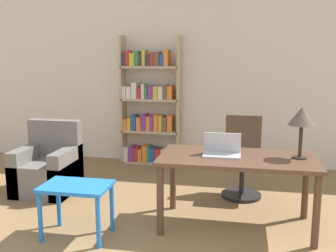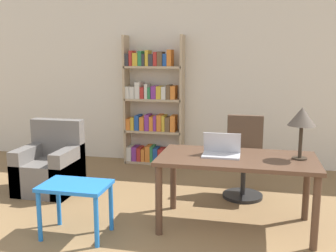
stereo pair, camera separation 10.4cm
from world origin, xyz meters
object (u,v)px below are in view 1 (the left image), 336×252
(office_chair, at_px, (242,159))
(armchair, at_px, (48,169))
(bookshelf, at_px, (149,108))
(desk, at_px, (237,166))
(laptop, at_px, (222,151))
(side_table_blue, at_px, (76,193))
(table_lamp, at_px, (302,118))

(office_chair, xyz_separation_m, armchair, (-2.47, -0.35, -0.17))
(bookshelf, bearing_deg, armchair, -121.36)
(office_chair, distance_m, bookshelf, 1.99)
(desk, bearing_deg, laptop, 176.94)
(office_chair, relative_size, side_table_blue, 1.56)
(laptop, distance_m, office_chair, 1.03)
(laptop, xyz_separation_m, side_table_blue, (-1.35, -0.55, -0.36))
(laptop, bearing_deg, desk, -3.06)
(laptop, relative_size, bookshelf, 0.18)
(side_table_blue, distance_m, bookshelf, 2.76)
(desk, distance_m, office_chair, 0.98)
(armchair, height_order, bookshelf, bookshelf)
(desk, height_order, office_chair, office_chair)
(desk, distance_m, bookshelf, 2.64)
(desk, xyz_separation_m, side_table_blue, (-1.51, -0.54, -0.21))
(table_lamp, height_order, side_table_blue, table_lamp)
(side_table_blue, relative_size, armchair, 0.71)
(side_table_blue, xyz_separation_m, bookshelf, (0.05, 2.72, 0.47))
(desk, xyz_separation_m, laptop, (-0.16, 0.01, 0.15))
(desk, bearing_deg, side_table_blue, -160.42)
(table_lamp, bearing_deg, bookshelf, 134.16)
(laptop, height_order, table_lamp, table_lamp)
(table_lamp, height_order, bookshelf, bookshelf)
(laptop, xyz_separation_m, office_chair, (0.21, 0.95, -0.33))
(table_lamp, bearing_deg, armchair, 169.62)
(table_lamp, bearing_deg, side_table_blue, -164.44)
(armchair, bearing_deg, desk, -14.05)
(office_chair, bearing_deg, desk, -92.85)
(desk, xyz_separation_m, armchair, (-2.42, 0.61, -0.35))
(desk, bearing_deg, office_chair, 87.15)
(office_chair, distance_m, armchair, 2.50)
(laptop, relative_size, side_table_blue, 0.58)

